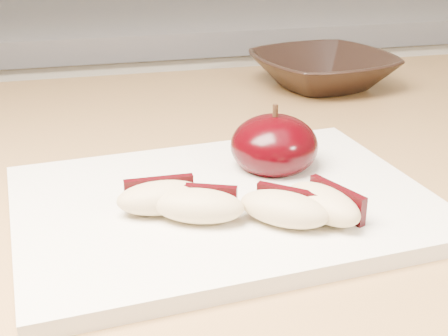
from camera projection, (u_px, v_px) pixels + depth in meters
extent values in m
cube|color=silver|center=(109.00, 228.00, 1.41)|extent=(2.40, 0.60, 0.90)
cube|color=slate|center=(92.00, 17.00, 1.22)|extent=(2.40, 0.62, 0.04)
cube|color=olive|center=(134.00, 176.00, 0.61)|extent=(1.64, 0.64, 0.04)
cube|color=silver|center=(224.00, 204.00, 0.50)|extent=(0.34, 0.26, 0.01)
ellipsoid|color=black|center=(274.00, 146.00, 0.55)|extent=(0.09, 0.09, 0.05)
cylinder|color=black|center=(275.00, 111.00, 0.53)|extent=(0.00, 0.00, 0.01)
ellipsoid|color=tan|center=(162.00, 198.00, 0.47)|extent=(0.07, 0.03, 0.02)
cube|color=black|center=(159.00, 191.00, 0.48)|extent=(0.05, 0.01, 0.02)
ellipsoid|color=tan|center=(198.00, 206.00, 0.45)|extent=(0.07, 0.06, 0.02)
cube|color=black|center=(202.00, 199.00, 0.47)|extent=(0.05, 0.03, 0.02)
ellipsoid|color=tan|center=(284.00, 209.00, 0.45)|extent=(0.07, 0.07, 0.02)
cube|color=black|center=(291.00, 202.00, 0.46)|extent=(0.04, 0.04, 0.02)
ellipsoid|color=tan|center=(323.00, 204.00, 0.46)|extent=(0.06, 0.07, 0.02)
cube|color=black|center=(337.00, 200.00, 0.46)|extent=(0.03, 0.05, 0.02)
imported|color=black|center=(323.00, 70.00, 0.83)|extent=(0.21, 0.21, 0.04)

